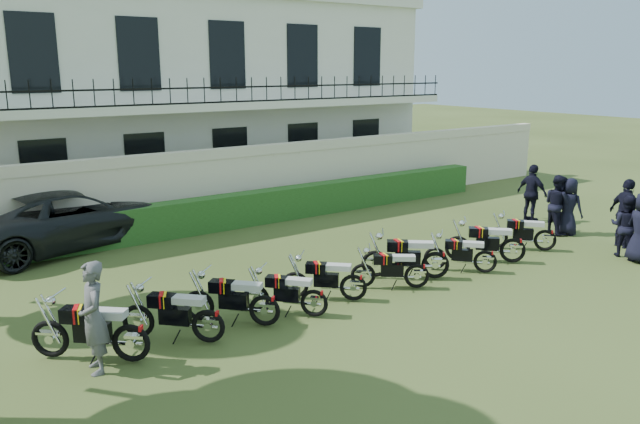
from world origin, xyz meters
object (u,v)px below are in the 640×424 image
(officer_3, at_px, (568,206))
(officer_1, at_px, (626,226))
(officer_2, at_px, (626,213))
(officer_4, at_px, (557,204))
(motorcycle_2, at_px, (265,303))
(inspector, at_px, (93,318))
(motorcycle_8, at_px, (513,244))
(motorcycle_6, at_px, (436,258))
(motorcycle_1, at_px, (208,318))
(motorcycle_0, at_px, (131,334))
(motorcycle_4, at_px, (353,281))
(motorcycle_7, at_px, (486,256))
(suv, at_px, (68,218))
(officer_5, at_px, (532,193))
(motorcycle_3, at_px, (314,296))
(motorcycle_5, at_px, (417,270))
(motorcycle_9, at_px, (546,235))

(officer_3, bearing_deg, officer_1, 151.98)
(officer_2, distance_m, officer_4, 1.90)
(motorcycle_2, bearing_deg, inspector, 135.62)
(motorcycle_8, relative_size, officer_2, 0.78)
(motorcycle_6, relative_size, inspector, 0.89)
(motorcycle_1, xyz_separation_m, officer_2, (11.71, -0.90, 0.45))
(motorcycle_0, distance_m, officer_1, 12.34)
(officer_3, distance_m, officer_4, 0.30)
(motorcycle_6, bearing_deg, motorcycle_4, 129.32)
(motorcycle_7, height_order, officer_4, officer_4)
(suv, height_order, officer_5, officer_5)
(motorcycle_3, xyz_separation_m, motorcycle_5, (2.73, 0.03, -0.00))
(suv, xyz_separation_m, officer_4, (11.87, -6.73, 0.08))
(officer_4, bearing_deg, motorcycle_1, 111.09)
(motorcycle_7, bearing_deg, motorcycle_6, 121.30)
(officer_2, bearing_deg, inspector, 103.00)
(motorcycle_5, distance_m, officer_4, 6.63)
(motorcycle_5, bearing_deg, motorcycle_3, 127.47)
(motorcycle_4, height_order, suv, suv)
(motorcycle_4, bearing_deg, suv, 69.56)
(motorcycle_4, bearing_deg, motorcycle_1, 135.49)
(motorcycle_5, height_order, motorcycle_9, motorcycle_9)
(motorcycle_3, height_order, officer_1, officer_1)
(motorcycle_8, height_order, officer_2, officer_2)
(motorcycle_5, xyz_separation_m, officer_3, (6.71, 0.82, 0.40))
(motorcycle_3, relative_size, officer_3, 0.82)
(officer_2, height_order, officer_5, officer_2)
(inspector, relative_size, officer_5, 1.01)
(motorcycle_1, distance_m, officer_3, 11.64)
(officer_4, bearing_deg, officer_1, -176.45)
(motorcycle_9, relative_size, officer_1, 0.88)
(motorcycle_7, bearing_deg, motorcycle_1, 136.19)
(motorcycle_8, distance_m, officer_4, 3.55)
(motorcycle_2, height_order, motorcycle_3, motorcycle_2)
(officer_2, bearing_deg, motorcycle_0, 103.07)
(motorcycle_4, distance_m, officer_4, 8.18)
(motorcycle_4, height_order, inspector, inspector)
(inspector, relative_size, officer_3, 1.10)
(motorcycle_9, bearing_deg, officer_1, -89.17)
(motorcycle_5, distance_m, motorcycle_9, 4.72)
(officer_3, bearing_deg, officer_5, -25.42)
(motorcycle_6, xyz_separation_m, motorcycle_9, (3.94, -0.09, -0.05))
(motorcycle_3, distance_m, officer_5, 10.19)
(motorcycle_7, xyz_separation_m, officer_1, (3.98, -1.11, 0.37))
(motorcycle_3, relative_size, officer_4, 0.78)
(motorcycle_5, bearing_deg, officer_1, -65.15)
(motorcycle_8, xyz_separation_m, officer_1, (2.83, -1.24, 0.30))
(motorcycle_9, height_order, officer_1, officer_1)
(motorcycle_1, distance_m, suv, 7.73)
(motorcycle_9, xyz_separation_m, officer_4, (1.82, 0.94, 0.42))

